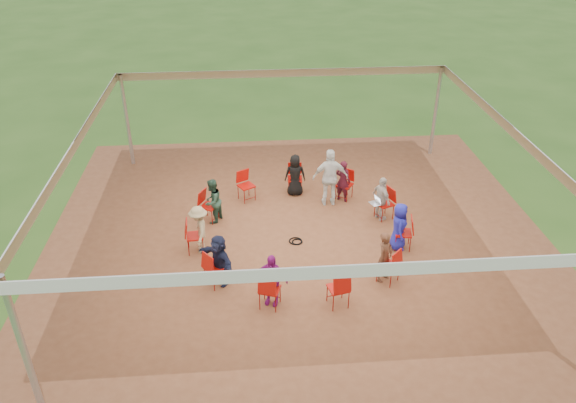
{
  "coord_description": "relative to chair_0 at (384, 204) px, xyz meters",
  "views": [
    {
      "loc": [
        -1.24,
        -12.03,
        8.14
      ],
      "look_at": [
        -0.26,
        0.3,
        1.03
      ],
      "focal_mm": 35.0,
      "sensor_mm": 36.0,
      "label": 1
    }
  ],
  "objects": [
    {
      "name": "tent",
      "position": [
        -2.45,
        -0.97,
        1.92
      ],
      "size": [
        10.33,
        10.33,
        3.0
      ],
      "color": "#B2B2B7",
      "rests_on": "ground"
    },
    {
      "name": "dirt_patch",
      "position": [
        -2.45,
        -0.97,
        -0.44
      ],
      "size": [
        13.0,
        13.0,
        0.0
      ],
      "primitive_type": "plane",
      "color": "brown",
      "rests_on": "ground"
    },
    {
      "name": "person_seated_6",
      "position": [
        -3.28,
        -3.34,
        0.19
      ],
      "size": [
        0.82,
        0.6,
        1.26
      ],
      "primitive_type": "imported",
      "rotation": [
        0.0,
        0.0,
        -0.34
      ],
      "color": "#93177B",
      "rests_on": "ground"
    },
    {
      "name": "chair_10",
      "position": [
        0.13,
        -1.48,
        0.0
      ],
      "size": [
        0.51,
        0.5,
        0.9
      ],
      "primitive_type": null,
      "rotation": [
        0.0,
        0.0,
        1.38
      ],
      "color": "#B80F07",
      "rests_on": "ground"
    },
    {
      "name": "chair_7",
      "position": [
        -3.32,
        -3.45,
        0.0
      ],
      "size": [
        0.54,
        0.55,
        0.9
      ],
      "primitive_type": null,
      "rotation": [
        0.0,
        0.0,
        -0.34
      ],
      "color": "#B80F07",
      "rests_on": "ground"
    },
    {
      "name": "person_seated_8",
      "position": [
        0.02,
        -1.45,
        0.19
      ],
      "size": [
        0.46,
        0.67,
        1.26
      ],
      "primitive_type": "imported",
      "rotation": [
        0.0,
        0.0,
        1.38
      ],
      "color": "#1F21A9",
      "rests_on": "ground"
    },
    {
      "name": "chair_3",
      "position": [
        -3.75,
        1.32,
        0.0
      ],
      "size": [
        0.58,
        0.59,
        0.9
      ],
      "primitive_type": null,
      "rotation": [
        0.0,
        0.0,
        -2.62
      ],
      "color": "#B80F07",
      "rests_on": "ground"
    },
    {
      "name": "chair_9",
      "position": [
        -0.55,
        -2.79,
        0.0
      ],
      "size": [
        0.61,
        0.61,
        0.9
      ],
      "primitive_type": null,
      "rotation": [
        0.0,
        0.0,
        0.8
      ],
      "color": "#B80F07",
      "rests_on": "ground"
    },
    {
      "name": "person_seated_1",
      "position": [
        -0.98,
        1.07,
        0.19
      ],
      "size": [
        0.55,
        0.51,
        1.26
      ],
      "primitive_type": "imported",
      "rotation": [
        0.0,
        0.0,
        2.52
      ],
      "color": "#42101C",
      "rests_on": "ground"
    },
    {
      "name": "chair_0",
      "position": [
        0.0,
        0.0,
        0.0
      ],
      "size": [
        0.56,
        0.55,
        0.9
      ],
      "primitive_type": null,
      "rotation": [
        0.0,
        0.0,
        1.95
      ],
      "color": "#B80F07",
      "rests_on": "ground"
    },
    {
      "name": "person_seated_4",
      "position": [
        -4.95,
        -1.19,
        0.19
      ],
      "size": [
        0.48,
        0.85,
        1.26
      ],
      "primitive_type": "imported",
      "rotation": [
        0.0,
        0.0,
        -1.48
      ],
      "color": "tan",
      "rests_on": "ground"
    },
    {
      "name": "person_seated_7",
      "position": [
        -0.64,
        -2.71,
        0.19
      ],
      "size": [
        0.54,
        0.54,
        1.26
      ],
      "primitive_type": "imported",
      "rotation": [
        0.0,
        0.0,
        0.8
      ],
      "color": "#563120",
      "rests_on": "ground"
    },
    {
      "name": "person_seated_2",
      "position": [
        -2.32,
        1.54,
        0.19
      ],
      "size": [
        0.63,
        0.38,
        1.26
      ],
      "primitive_type": "imported",
      "rotation": [
        0.0,
        0.0,
        3.09
      ],
      "color": "black",
      "rests_on": "ground"
    },
    {
      "name": "standing_person",
      "position": [
        -1.38,
        0.88,
        0.41
      ],
      "size": [
        1.01,
        0.53,
        1.71
      ],
      "primitive_type": "imported",
      "rotation": [
        0.0,
        0.0,
        3.12
      ],
      "color": "white",
      "rests_on": "ground"
    },
    {
      "name": "chair_2",
      "position": [
        -2.31,
        1.66,
        0.0
      ],
      "size": [
        0.44,
        0.46,
        0.9
      ],
      "primitive_type": null,
      "rotation": [
        0.0,
        0.0,
        3.09
      ],
      "color": "#B80F07",
      "rests_on": "ground"
    },
    {
      "name": "chair_8",
      "position": [
        -1.84,
        -3.53,
        0.0
      ],
      "size": [
        0.51,
        0.53,
        0.9
      ],
      "primitive_type": null,
      "rotation": [
        0.0,
        0.0,
        0.23
      ],
      "color": "#B80F07",
      "rests_on": "ground"
    },
    {
      "name": "laptop",
      "position": [
        -0.26,
        -0.1,
        0.15
      ],
      "size": [
        0.34,
        0.37,
        0.21
      ],
      "rotation": [
        0.0,
        0.0,
        1.95
      ],
      "color": "#B7B7BC",
      "rests_on": "ground"
    },
    {
      "name": "chair_6",
      "position": [
        -4.52,
        -2.58,
        0.0
      ],
      "size": [
        0.61,
        0.6,
        0.9
      ],
      "primitive_type": null,
      "rotation": [
        0.0,
        0.0,
        -0.91
      ],
      "color": "#B80F07",
      "rests_on": "ground"
    },
    {
      "name": "chair_4",
      "position": [
        -4.78,
        0.25,
        0.0
      ],
      "size": [
        0.58,
        0.58,
        0.9
      ],
      "primitive_type": null,
      "rotation": [
        0.0,
        0.0,
        -2.05
      ],
      "color": "#B80F07",
      "rests_on": "ground"
    },
    {
      "name": "person_seated_5",
      "position": [
        -4.43,
        -2.51,
        0.19
      ],
      "size": [
        1.06,
        1.19,
        1.26
      ],
      "primitive_type": "imported",
      "rotation": [
        0.0,
        0.0,
        -0.91
      ],
      "color": "#191E3A",
      "rests_on": "ground"
    },
    {
      "name": "person_seated_0",
      "position": [
        -0.11,
        -0.04,
        0.19
      ],
      "size": [
        0.62,
        0.83,
        1.26
      ],
      "primitive_type": "imported",
      "rotation": [
        0.0,
        0.0,
        1.95
      ],
      "color": "beige",
      "rests_on": "ground"
    },
    {
      "name": "chair_5",
      "position": [
        -5.07,
        -1.2,
        0.0
      ],
      "size": [
        0.48,
        0.46,
        0.9
      ],
      "primitive_type": null,
      "rotation": [
        0.0,
        0.0,
        -1.48
      ],
      "color": "#B80F07",
      "rests_on": "ground"
    },
    {
      "name": "ground",
      "position": [
        -2.45,
        -0.97,
        -0.45
      ],
      "size": [
        80.0,
        80.0,
        0.0
      ],
      "primitive_type": "plane",
      "color": "#31591B",
      "rests_on": "ground"
    },
    {
      "name": "cable_coil",
      "position": [
        -2.52,
        -1.0,
        -0.43
      ],
      "size": [
        0.43,
        0.43,
        0.03
      ],
      "rotation": [
        0.0,
        0.0,
        0.27
      ],
      "color": "black",
      "rests_on": "ground"
    },
    {
      "name": "person_seated_3",
      "position": [
        -4.67,
        0.19,
        0.19
      ],
      "size": [
        0.6,
        0.71,
        1.26
      ],
      "primitive_type": "imported",
      "rotation": [
        0.0,
        0.0,
        -2.05
      ],
      "color": "#284938",
      "rests_on": "ground"
    },
    {
      "name": "chair_1",
      "position": [
        -0.91,
        1.17,
        0.0
      ],
      "size": [
        0.6,
        0.6,
        0.9
      ],
      "primitive_type": null,
      "rotation": [
        0.0,
        0.0,
        2.52
      ],
      "color": "#B80F07",
      "rests_on": "ground"
    }
  ]
}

